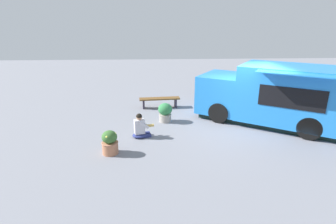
# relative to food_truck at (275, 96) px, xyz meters

# --- Properties ---
(ground_plane) EXTENTS (40.00, 40.00, 0.00)m
(ground_plane) POSITION_rel_food_truck_xyz_m (-1.22, -0.29, -1.10)
(ground_plane) COLOR gray
(food_truck) EXTENTS (5.79, 4.92, 2.30)m
(food_truck) POSITION_rel_food_truck_xyz_m (0.00, 0.00, 0.00)
(food_truck) COLOR #247FD8
(food_truck) RESTS_ON ground_plane
(person_customer) EXTENTS (0.81, 0.55, 0.87)m
(person_customer) POSITION_rel_food_truck_xyz_m (-5.15, -1.07, -0.77)
(person_customer) COLOR navy
(person_customer) RESTS_ON ground_plane
(planter_flowering_near) EXTENTS (0.51, 0.51, 0.74)m
(planter_flowering_near) POSITION_rel_food_truck_xyz_m (-6.02, -2.25, -0.73)
(planter_flowering_near) COLOR #AE7050
(planter_flowering_near) RESTS_ON ground_plane
(planter_flowering_far) EXTENTS (0.56, 0.56, 0.76)m
(planter_flowering_far) POSITION_rel_food_truck_xyz_m (-4.22, 0.42, -0.69)
(planter_flowering_far) COLOR #9C958B
(planter_flowering_far) RESTS_ON ground_plane
(plaza_bench) EXTENTS (1.90, 0.55, 0.47)m
(plaza_bench) POSITION_rel_food_truck_xyz_m (-4.40, 2.28, -0.73)
(plaza_bench) COLOR brown
(plaza_bench) RESTS_ON ground_plane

